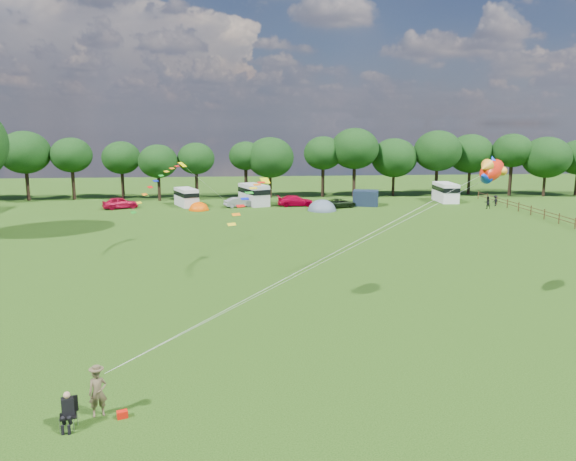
{
  "coord_description": "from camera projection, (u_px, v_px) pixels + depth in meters",
  "views": [
    {
      "loc": [
        -3.28,
        -27.88,
        10.87
      ],
      "look_at": [
        0.0,
        8.0,
        4.0
      ],
      "focal_mm": 35.0,
      "sensor_mm": 36.0,
      "label": 1
    }
  ],
  "objects": [
    {
      "name": "walker_b",
      "position": [
        495.0,
        201.0,
        75.13
      ],
      "size": [
        1.03,
        0.84,
        1.46
      ],
      "primitive_type": "imported",
      "rotation": [
        0.0,
        0.0,
        3.65
      ],
      "color": "black",
      "rests_on": "ground"
    },
    {
      "name": "streamer_kite_b",
      "position": [
        163.0,
        179.0,
        47.24
      ],
      "size": [
        4.26,
        4.79,
        3.83
      ],
      "rotation": [
        0.0,
        0.0,
        1.13
      ],
      "color": "#FFF200",
      "rests_on": "ground"
    },
    {
      "name": "campervan_d",
      "position": [
        445.0,
        192.0,
        79.31
      ],
      "size": [
        2.48,
        5.47,
        2.64
      ],
      "rotation": [
        0.0,
        0.0,
        1.54
      ],
      "color": "white",
      "rests_on": "ground"
    },
    {
      "name": "car_c",
      "position": [
        296.0,
        201.0,
        75.13
      ],
      "size": [
        4.8,
        2.17,
        1.42
      ],
      "primitive_type": "imported",
      "rotation": [
        0.0,
        0.0,
        1.61
      ],
      "color": "#B80027",
      "rests_on": "ground"
    },
    {
      "name": "campervan_c",
      "position": [
        254.0,
        194.0,
        76.24
      ],
      "size": [
        4.28,
        6.15,
        2.78
      ],
      "rotation": [
        0.0,
        0.0,
        1.94
      ],
      "color": "#BCBCBF",
      "rests_on": "ground"
    },
    {
      "name": "tree_line",
      "position": [
        295.0,
        155.0,
        82.68
      ],
      "size": [
        102.98,
        10.98,
        10.27
      ],
      "color": "black",
      "rests_on": "ground"
    },
    {
      "name": "streamer_kite_c",
      "position": [
        252.0,
        193.0,
        40.52
      ],
      "size": [
        3.25,
        4.93,
        2.83
      ],
      "rotation": [
        0.0,
        0.0,
        0.44
      ],
      "color": "#D5C808",
      "rests_on": "ground"
    },
    {
      "name": "kite_bag",
      "position": [
        122.0,
        414.0,
        21.05
      ],
      "size": [
        0.45,
        0.38,
        0.28
      ],
      "primitive_type": "cube",
      "rotation": [
        0.0,
        0.0,
        0.35
      ],
      "color": "red",
      "rests_on": "ground"
    },
    {
      "name": "fence",
      "position": [
        538.0,
        211.0,
        66.09
      ],
      "size": [
        0.12,
        33.12,
        1.2
      ],
      "color": "#472D19",
      "rests_on": "ground"
    },
    {
      "name": "tent_greyblue",
      "position": [
        322.0,
        210.0,
        71.37
      ],
      "size": [
        3.7,
        4.06,
        2.75
      ],
      "color": "#4F6070",
      "rests_on": "ground"
    },
    {
      "name": "fish_kite",
      "position": [
        491.0,
        171.0,
        32.41
      ],
      "size": [
        2.9,
        3.0,
        1.77
      ],
      "rotation": [
        0.0,
        -0.21,
        0.82
      ],
      "color": "red",
      "rests_on": "ground"
    },
    {
      "name": "awning_navy",
      "position": [
        366.0,
        198.0,
        75.47
      ],
      "size": [
        3.91,
        3.49,
        2.06
      ],
      "primitive_type": "cube",
      "rotation": [
        0.0,
        0.0,
        -0.28
      ],
      "color": "#172236",
      "rests_on": "ground"
    },
    {
      "name": "ground_plane",
      "position": [
        302.0,
        333.0,
        29.6
      ],
      "size": [
        180.0,
        180.0,
        0.0
      ],
      "primitive_type": "plane",
      "color": "black",
      "rests_on": "ground"
    },
    {
      "name": "car_d",
      "position": [
        340.0,
        203.0,
        73.76
      ],
      "size": [
        4.84,
        3.41,
        1.21
      ],
      "primitive_type": "imported",
      "rotation": [
        0.0,
        0.0,
        1.92
      ],
      "color": "black",
      "rests_on": "ground"
    },
    {
      "name": "kite_flyer",
      "position": [
        98.0,
        393.0,
        21.08
      ],
      "size": [
        0.78,
        0.63,
        1.86
      ],
      "primitive_type": "imported",
      "rotation": [
        0.0,
        0.0,
        0.31
      ],
      "color": "brown",
      "rests_on": "ground"
    },
    {
      "name": "camp_chair",
      "position": [
        68.0,
        406.0,
        20.21
      ],
      "size": [
        0.72,
        0.73,
        1.44
      ],
      "rotation": [
        0.0,
        0.0,
        0.29
      ],
      "color": "#99999E",
      "rests_on": "ground"
    },
    {
      "name": "walker_a",
      "position": [
        487.0,
        202.0,
        72.9
      ],
      "size": [
        0.79,
        0.5,
        1.59
      ],
      "primitive_type": "imported",
      "rotation": [
        0.0,
        0.0,
        3.11
      ],
      "color": "black",
      "rests_on": "ground"
    },
    {
      "name": "tent_orange",
      "position": [
        199.0,
        210.0,
        71.79
      ],
      "size": [
        2.6,
        2.85,
        2.04
      ],
      "color": "#F14E00",
      "rests_on": "ground"
    },
    {
      "name": "campervan_b",
      "position": [
        186.0,
        197.0,
        75.02
      ],
      "size": [
        3.73,
        5.28,
        2.38
      ],
      "rotation": [
        0.0,
        0.0,
        1.95
      ],
      "color": "silver",
      "rests_on": "ground"
    },
    {
      "name": "car_a",
      "position": [
        120.0,
        203.0,
        72.77
      ],
      "size": [
        4.91,
        3.41,
        1.52
      ],
      "primitive_type": "imported",
      "rotation": [
        0.0,
        0.0,
        1.96
      ],
      "color": "#BD0B30",
      "rests_on": "ground"
    },
    {
      "name": "car_b",
      "position": [
        239.0,
        202.0,
        74.21
      ],
      "size": [
        3.89,
        2.46,
        1.29
      ],
      "primitive_type": "imported",
      "rotation": [
        0.0,
        0.0,
        1.9
      ],
      "color": "gray",
      "rests_on": "ground"
    }
  ]
}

